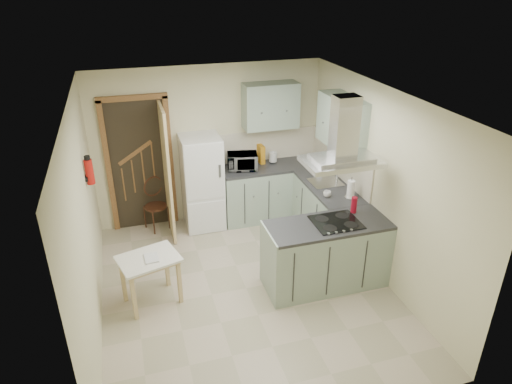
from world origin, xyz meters
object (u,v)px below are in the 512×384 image
object	(u,v)px
fridge	(202,183)
extractor_hood	(341,162)
peninsula	(326,254)
drop_leaf_table	(151,280)
microwave	(242,161)
bentwood_chair	(156,207)

from	to	relation	value
fridge	extractor_hood	bearing A→B (deg)	-56.21
fridge	peninsula	size ratio (longest dim) A/B	0.97
fridge	extractor_hood	size ratio (longest dim) A/B	1.67
fridge	drop_leaf_table	size ratio (longest dim) A/B	2.17
peninsula	microwave	xyz separation A→B (m)	(-0.57, 1.98, 0.58)
microwave	peninsula	bearing A→B (deg)	-62.52
bentwood_chair	microwave	size ratio (longest dim) A/B	1.66
peninsula	bentwood_chair	bearing A→B (deg)	133.31
peninsula	drop_leaf_table	world-z (taller)	peninsula
fridge	bentwood_chair	size ratio (longest dim) A/B	1.94
extractor_hood	bentwood_chair	distance (m)	3.22
fridge	microwave	bearing A→B (deg)	0.03
extractor_hood	drop_leaf_table	bearing A→B (deg)	173.32
peninsula	extractor_hood	world-z (taller)	extractor_hood
drop_leaf_table	peninsula	bearing A→B (deg)	-22.77
drop_leaf_table	microwave	bearing A→B (deg)	30.54
drop_leaf_table	bentwood_chair	xyz separation A→B (m)	(0.24, 1.82, 0.06)
extractor_hood	drop_leaf_table	size ratio (longest dim) A/B	1.30
fridge	drop_leaf_table	xyz separation A→B (m)	(-0.98, -1.71, -0.43)
peninsula	microwave	bearing A→B (deg)	106.16
extractor_hood	microwave	size ratio (longest dim) A/B	1.94
fridge	microwave	size ratio (longest dim) A/B	3.23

